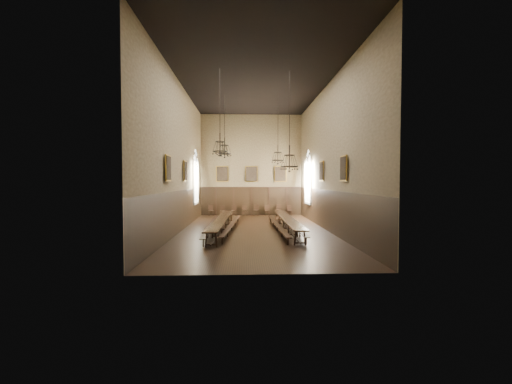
{
  "coord_description": "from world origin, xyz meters",
  "views": [
    {
      "loc": [
        -0.61,
        -19.14,
        3.06
      ],
      "look_at": [
        0.15,
        1.5,
        2.34
      ],
      "focal_mm": 22.0,
      "sensor_mm": 36.0,
      "label": 1
    }
  ],
  "objects": [
    {
      "name": "chair_5",
      "position": [
        1.4,
        8.5,
        0.27
      ],
      "size": [
        0.43,
        0.43,
        0.9
      ],
      "rotation": [
        0.0,
        0.0,
        0.1
      ],
      "color": "black",
      "rests_on": "floor"
    },
    {
      "name": "table_right",
      "position": [
        2.03,
        0.17,
        0.4
      ],
      "size": [
        0.74,
        10.24,
        0.8
      ],
      "rotation": [
        0.0,
        0.0,
        -0.0
      ],
      "color": "black",
      "rests_on": "floor"
    },
    {
      "name": "window_right",
      "position": [
        4.43,
        5.5,
        3.4
      ],
      "size": [
        0.2,
        2.2,
        4.6
      ],
      "primitive_type": null,
      "color": "white",
      "rests_on": "wall_right"
    },
    {
      "name": "ceiling",
      "position": [
        0.0,
        0.0,
        9.01
      ],
      "size": [
        9.0,
        18.0,
        0.02
      ],
      "primitive_type": "cube",
      "color": "black",
      "rests_on": "ground"
    },
    {
      "name": "chair_4",
      "position": [
        0.4,
        8.47,
        0.3
      ],
      "size": [
        0.56,
        0.56,
        1.0
      ],
      "rotation": [
        0.0,
        0.0,
        -0.31
      ],
      "color": "black",
      "rests_on": "floor"
    },
    {
      "name": "chair_6",
      "position": [
        2.45,
        8.53,
        0.3
      ],
      "size": [
        0.46,
        0.46,
        1.0
      ],
      "rotation": [
        0.0,
        0.0,
        0.03
      ],
      "color": "black",
      "rests_on": "floor"
    },
    {
      "name": "wainscot_panelling",
      "position": [
        0.0,
        0.0,
        1.25
      ],
      "size": [
        9.0,
        18.0,
        2.5
      ],
      "primitive_type": null,
      "color": "black",
      "rests_on": "floor"
    },
    {
      "name": "chair_7",
      "position": [
        3.4,
        8.53,
        0.28
      ],
      "size": [
        0.46,
        0.46,
        0.91
      ],
      "rotation": [
        0.0,
        0.0,
        0.14
      ],
      "color": "black",
      "rests_on": "floor"
    },
    {
      "name": "bench_left_inner",
      "position": [
        -1.4,
        0.19,
        0.27
      ],
      "size": [
        0.9,
        9.35,
        0.42
      ],
      "rotation": [
        0.0,
        0.0,
        -0.07
      ],
      "color": "black",
      "rests_on": "floor"
    },
    {
      "name": "portrait_back_0",
      "position": [
        -2.6,
        8.88,
        3.7
      ],
      "size": [
        1.1,
        0.12,
        1.4
      ],
      "color": "#B1862A",
      "rests_on": "wall_back"
    },
    {
      "name": "portrait_right_0",
      "position": [
        4.38,
        1.0,
        3.7
      ],
      "size": [
        0.12,
        1.0,
        1.3
      ],
      "color": "#B1862A",
      "rests_on": "wall_right"
    },
    {
      "name": "chair_0",
      "position": [
        -3.58,
        8.55,
        0.28
      ],
      "size": [
        0.51,
        0.51,
        0.94
      ],
      "rotation": [
        0.0,
        0.0,
        0.26
      ],
      "color": "black",
      "rests_on": "floor"
    },
    {
      "name": "chandelier_front_left",
      "position": [
        -1.91,
        -2.38,
        4.95
      ],
      "size": [
        0.8,
        0.8,
        4.51
      ],
      "color": "black",
      "rests_on": "ceiling"
    },
    {
      "name": "portrait_left_0",
      "position": [
        -4.38,
        1.0,
        3.7
      ],
      "size": [
        0.12,
        1.0,
        1.3
      ],
      "color": "#B1862A",
      "rests_on": "wall_left"
    },
    {
      "name": "chandelier_front_right",
      "position": [
        1.83,
        -2.16,
        4.17
      ],
      "size": [
        0.95,
        0.95,
        5.32
      ],
      "color": "black",
      "rests_on": "ceiling"
    },
    {
      "name": "window_left",
      "position": [
        -4.43,
        5.5,
        3.4
      ],
      "size": [
        0.2,
        2.2,
        4.6
      ],
      "primitive_type": null,
      "color": "white",
      "rests_on": "wall_left"
    },
    {
      "name": "chandelier_back_left",
      "position": [
        -1.99,
        2.74,
        5.22
      ],
      "size": [
        0.91,
        0.91,
        4.2
      ],
      "color": "black",
      "rests_on": "ceiling"
    },
    {
      "name": "portrait_back_2",
      "position": [
        2.6,
        8.88,
        3.7
      ],
      "size": [
        1.1,
        0.12,
        1.4
      ],
      "color": "#B1862A",
      "rests_on": "wall_back"
    },
    {
      "name": "bench_left_outer",
      "position": [
        -2.64,
        -0.11,
        0.28
      ],
      "size": [
        0.53,
        9.67,
        0.43
      ],
      "rotation": [
        0.0,
        0.0,
        0.02
      ],
      "color": "black",
      "rests_on": "floor"
    },
    {
      "name": "chair_1",
      "position": [
        -2.56,
        8.49,
        0.27
      ],
      "size": [
        0.41,
        0.41,
        0.9
      ],
      "rotation": [
        0.0,
        0.0,
        0.03
      ],
      "color": "black",
      "rests_on": "floor"
    },
    {
      "name": "chair_3",
      "position": [
        -0.58,
        8.56,
        0.27
      ],
      "size": [
        0.48,
        0.48,
        0.89
      ],
      "rotation": [
        0.0,
        0.0,
        0.25
      ],
      "color": "black",
      "rests_on": "floor"
    },
    {
      "name": "wall_left",
      "position": [
        -4.51,
        0.0,
        4.5
      ],
      "size": [
        0.02,
        18.0,
        9.0
      ],
      "primitive_type": "cube",
      "color": "#8E7E57",
      "rests_on": "ground"
    },
    {
      "name": "portrait_back_1",
      "position": [
        0.0,
        8.88,
        3.7
      ],
      "size": [
        1.1,
        0.12,
        1.4
      ],
      "color": "#B1862A",
      "rests_on": "wall_back"
    },
    {
      "name": "chair_2",
      "position": [
        -1.56,
        8.55,
        0.28
      ],
      "size": [
        0.43,
        0.43,
        0.93
      ],
      "rotation": [
        0.0,
        0.0,
        -0.05
      ],
      "color": "black",
      "rests_on": "floor"
    },
    {
      "name": "wall_back",
      "position": [
        0.0,
        9.01,
        4.5
      ],
      "size": [
        9.0,
        0.02,
        9.0
      ],
      "primitive_type": "cube",
      "color": "#8E7E57",
      "rests_on": "ground"
    },
    {
      "name": "chandelier_back_right",
      "position": [
        1.7,
        2.54,
        4.81
      ],
      "size": [
        0.85,
        0.85,
        4.65
      ],
      "color": "black",
      "rests_on": "ceiling"
    },
    {
      "name": "bench_right_outer",
      "position": [
        2.51,
        0.04,
        0.27
      ],
      "size": [
        0.62,
        9.3,
        0.42
      ],
      "rotation": [
        0.0,
        0.0,
        -0.04
      ],
      "color": "black",
      "rests_on": "floor"
    },
    {
      "name": "bench_right_inner",
      "position": [
        1.4,
        0.0,
        0.27
      ],
      "size": [
        0.42,
        9.34,
        0.42
      ],
      "rotation": [
        0.0,
        0.0,
        0.02
      ],
      "color": "black",
      "rests_on": "floor"
    },
    {
      "name": "table_left",
      "position": [
        -2.0,
        -0.15,
        0.4
      ],
      "size": [
        1.06,
        10.17,
        0.79
      ],
      "rotation": [
        0.0,
        0.0,
        -0.03
      ],
      "color": "black",
      "rests_on": "floor"
    },
    {
      "name": "wall_right",
      "position": [
        4.51,
        0.0,
        4.5
      ],
      "size": [
        0.02,
        18.0,
        9.0
      ],
      "primitive_type": "cube",
      "color": "#8E7E57",
      "rests_on": "ground"
    },
    {
      "name": "floor",
      "position": [
        0.0,
        0.0,
        -0.01
      ],
      "size": [
        9.0,
        18.0,
        0.02
      ],
      "primitive_type": "cube",
      "color": "black",
      "rests_on": "ground"
    },
    {
      "name": "wall_front",
      "position": [
        0.0,
        -9.01,
        4.5
      ],
      "size": [
        9.0,
        0.02,
        9.0
      ],
      "primitive_type": "cube",
      "color": "#8E7E57",
      "rests_on": "ground"
    },
    {
      "name": "portrait_right_1",
      "position": [
        4.38,
        -3.5,
        3.7
      ],
      "size": [
        0.12,
        1.0,
        1.3
      ],
      "color": "#B1862A",
      "rests_on": "wall_right"
    },
    {
      "name": "portrait_left_1",
      "position": [
        -4.38,
        -3.5,
        3.7
      ],
      "size": [
        0.12,
        1.0,
        1.3
      ],
      "color": "#B1862A",
      "rests_on": "wall_left"
    }
  ]
}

